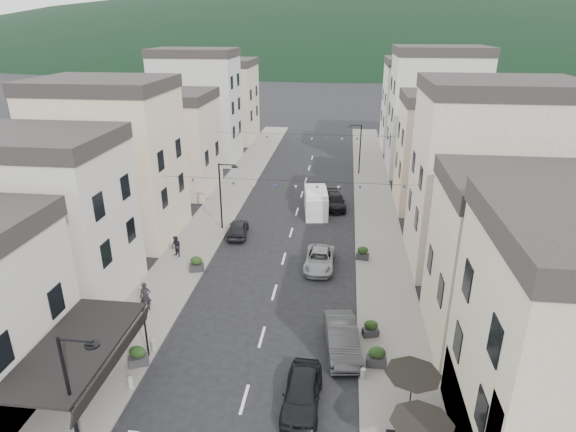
# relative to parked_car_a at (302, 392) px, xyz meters

# --- Properties ---
(sidewalk_left) EXTENTS (4.00, 76.00, 0.12)m
(sidewalk_left) POSITION_rel_parked_car_a_xyz_m (-10.30, 26.00, -0.68)
(sidewalk_left) COLOR slate
(sidewalk_left) RESTS_ON ground
(sidewalk_right) EXTENTS (4.00, 76.00, 0.12)m
(sidewalk_right) POSITION_rel_parked_car_a_xyz_m (4.70, 26.00, -0.68)
(sidewalk_right) COLOR slate
(sidewalk_right) RESTS_ON ground
(hill_backdrop) EXTENTS (640.00, 360.00, 70.00)m
(hill_backdrop) POSITION_rel_parked_car_a_xyz_m (-2.80, 294.00, -0.74)
(hill_backdrop) COLOR black
(hill_backdrop) RESTS_ON ground
(boutique_awning) EXTENTS (3.77, 7.50, 3.28)m
(boutique_awning) POSITION_rel_parked_car_a_xyz_m (-10.05, -1.00, 2.38)
(boutique_awning) COLOR black
(boutique_awning) RESTS_ON ground
(buildings_row_left) EXTENTS (10.20, 54.16, 14.00)m
(buildings_row_left) POSITION_rel_parked_car_a_xyz_m (-17.30, 31.75, 5.38)
(buildings_row_left) COLOR beige
(buildings_row_left) RESTS_ON ground
(buildings_row_right) EXTENTS (10.20, 54.16, 14.50)m
(buildings_row_right) POSITION_rel_parked_car_a_xyz_m (11.70, 30.59, 5.58)
(buildings_row_right) COLOR #B7AD91
(buildings_row_right) RESTS_ON ground
(cafe_terrace) EXTENTS (2.50, 8.10, 2.53)m
(cafe_terrace) POSITION_rel_parked_car_a_xyz_m (4.90, -3.20, 1.62)
(cafe_terrace) COLOR black
(cafe_terrace) RESTS_ON ground
(streetlamp_left_near) EXTENTS (1.70, 0.56, 6.00)m
(streetlamp_left_near) POSITION_rel_parked_car_a_xyz_m (-8.62, -4.00, 2.96)
(streetlamp_left_near) COLOR black
(streetlamp_left_near) RESTS_ON ground
(streetlamp_left_far) EXTENTS (1.70, 0.56, 6.00)m
(streetlamp_left_far) POSITION_rel_parked_car_a_xyz_m (-8.62, 20.00, 2.96)
(streetlamp_left_far) COLOR black
(streetlamp_left_far) RESTS_ON ground
(streetlamp_right_far) EXTENTS (1.70, 0.56, 6.00)m
(streetlamp_right_far) POSITION_rel_parked_car_a_xyz_m (3.02, 38.00, 2.96)
(streetlamp_right_far) COLOR black
(streetlamp_right_far) RESTS_ON ground
(bollards) EXTENTS (11.66, 10.26, 0.60)m
(bollards) POSITION_rel_parked_car_a_xyz_m (-2.80, -0.50, -0.32)
(bollards) COLOR gray
(bollards) RESTS_ON ground
(bunting_near) EXTENTS (19.00, 0.28, 0.62)m
(bunting_near) POSITION_rel_parked_car_a_xyz_m (-2.80, 16.00, 4.92)
(bunting_near) COLOR black
(bunting_near) RESTS_ON ground
(bunting_far) EXTENTS (19.00, 0.28, 0.62)m
(bunting_far) POSITION_rel_parked_car_a_xyz_m (-2.80, 32.00, 4.92)
(bunting_far) COLOR black
(bunting_far) RESTS_ON ground
(parked_car_a) EXTENTS (1.84, 4.37, 1.47)m
(parked_car_a) POSITION_rel_parked_car_a_xyz_m (0.00, 0.00, 0.00)
(parked_car_a) COLOR black
(parked_car_a) RESTS_ON ground
(parked_car_b) EXTENTS (2.28, 4.97, 1.58)m
(parked_car_b) POSITION_rel_parked_car_a_xyz_m (1.80, 4.32, 0.05)
(parked_car_b) COLOR #37373A
(parked_car_b) RESTS_ON ground
(parked_car_c) EXTENTS (2.19, 4.64, 1.28)m
(parked_car_c) POSITION_rel_parked_car_a_xyz_m (0.00, 13.95, -0.10)
(parked_car_c) COLOR gray
(parked_car_c) RESTS_ON ground
(parked_car_d) EXTENTS (2.42, 4.73, 1.31)m
(parked_car_d) POSITION_rel_parked_car_a_xyz_m (0.78, 26.53, -0.08)
(parked_car_d) COLOR black
(parked_car_d) RESTS_ON ground
(parked_car_e) EXTENTS (2.03, 4.12, 1.35)m
(parked_car_e) POSITION_rel_parked_car_a_xyz_m (-7.21, 18.83, -0.06)
(parked_car_e) COLOR black
(parked_car_e) RESTS_ON ground
(delivery_van) EXTENTS (2.60, 5.29, 2.44)m
(delivery_van) POSITION_rel_parked_car_a_xyz_m (-0.99, 24.80, 0.46)
(delivery_van) COLOR silver
(delivery_van) RESTS_ON ground
(pedestrian_a) EXTENTS (0.80, 0.65, 1.89)m
(pedestrian_a) POSITION_rel_parked_car_a_xyz_m (-10.42, 6.77, 0.33)
(pedestrian_a) COLOR black
(pedestrian_a) RESTS_ON sidewalk_left
(pedestrian_b) EXTENTS (1.05, 1.01, 1.71)m
(pedestrian_b) POSITION_rel_parked_car_a_xyz_m (-11.00, 14.14, 0.24)
(pedestrian_b) COLOR black
(pedestrian_b) RESTS_ON sidewalk_left
(planter_la) EXTENTS (1.16, 0.93, 1.15)m
(planter_la) POSITION_rel_parked_car_a_xyz_m (-8.80, 1.69, -0.06)
(planter_la) COLOR #2C2C2E
(planter_la) RESTS_ON sidewalk_left
(planter_lb) EXTENTS (1.13, 0.81, 1.15)m
(planter_lb) POSITION_rel_parked_car_a_xyz_m (-8.80, 12.12, -0.06)
(planter_lb) COLOR #29292B
(planter_lb) RESTS_ON sidewalk_left
(planter_ra) EXTENTS (1.03, 0.58, 1.16)m
(planter_ra) POSITION_rel_parked_car_a_xyz_m (3.64, 3.13, -0.06)
(planter_ra) COLOR #313134
(planter_ra) RESTS_ON sidewalk_right
(planter_rb) EXTENTS (1.01, 0.74, 1.02)m
(planter_rb) POSITION_rel_parked_car_a_xyz_m (3.43, 5.72, -0.12)
(planter_rb) COLOR #333336
(planter_rb) RESTS_ON sidewalk_right
(planter_rc) EXTENTS (1.00, 0.65, 1.05)m
(planter_rc) POSITION_rel_parked_car_a_xyz_m (3.20, 15.44, -0.11)
(planter_rc) COLOR #29292B
(planter_rc) RESTS_ON sidewalk_right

